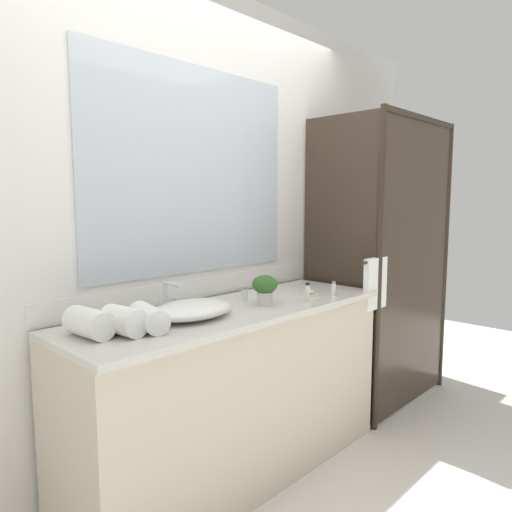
{
  "coord_description": "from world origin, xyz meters",
  "views": [
    {
      "loc": [
        -1.6,
        -1.68,
        1.44
      ],
      "look_at": [
        0.15,
        0.0,
        1.15
      ],
      "focal_mm": 32.86,
      "sensor_mm": 36.0,
      "label": 1
    }
  ],
  "objects_px": {
    "faucet": "(167,301)",
    "soap_dish": "(310,294)",
    "potted_plant": "(265,287)",
    "amenity_bottle_conditioner": "(307,293)",
    "rolled_towel_middle": "(124,321)",
    "sink_basin": "(192,310)",
    "rolled_towel_far_edge": "(148,318)",
    "amenity_bottle_body_wash": "(245,294)",
    "amenity_bottle_shampoo": "(334,289)",
    "rolled_towel_near_edge": "(89,323)"
  },
  "relations": [
    {
      "from": "potted_plant",
      "to": "amenity_bottle_conditioner",
      "type": "height_order",
      "value": "potted_plant"
    },
    {
      "from": "soap_dish",
      "to": "amenity_bottle_body_wash",
      "type": "xyz_separation_m",
      "value": [
        -0.35,
        0.17,
        0.02
      ]
    },
    {
      "from": "faucet",
      "to": "rolled_towel_near_edge",
      "type": "relative_size",
      "value": 0.82
    },
    {
      "from": "potted_plant",
      "to": "rolled_towel_middle",
      "type": "xyz_separation_m",
      "value": [
        -0.79,
        0.04,
        -0.03
      ]
    },
    {
      "from": "amenity_bottle_body_wash",
      "to": "soap_dish",
      "type": "bearing_deg",
      "value": -26.38
    },
    {
      "from": "amenity_bottle_shampoo",
      "to": "rolled_towel_middle",
      "type": "bearing_deg",
      "value": 172.98
    },
    {
      "from": "soap_dish",
      "to": "rolled_towel_near_edge",
      "type": "relative_size",
      "value": 0.48
    },
    {
      "from": "soap_dish",
      "to": "rolled_towel_far_edge",
      "type": "distance_m",
      "value": 1.03
    },
    {
      "from": "faucet",
      "to": "soap_dish",
      "type": "relative_size",
      "value": 1.7
    },
    {
      "from": "rolled_towel_near_edge",
      "to": "rolled_towel_middle",
      "type": "height_order",
      "value": "same"
    },
    {
      "from": "faucet",
      "to": "rolled_towel_middle",
      "type": "xyz_separation_m",
      "value": [
        -0.36,
        -0.22,
        0.01
      ]
    },
    {
      "from": "rolled_towel_middle",
      "to": "amenity_bottle_shampoo",
      "type": "bearing_deg",
      "value": -7.02
    },
    {
      "from": "potted_plant",
      "to": "faucet",
      "type": "bearing_deg",
      "value": 149.32
    },
    {
      "from": "rolled_towel_middle",
      "to": "amenity_bottle_conditioner",
      "type": "bearing_deg",
      "value": -8.19
    },
    {
      "from": "rolled_towel_middle",
      "to": "rolled_towel_far_edge",
      "type": "relative_size",
      "value": 0.79
    },
    {
      "from": "rolled_towel_middle",
      "to": "rolled_towel_far_edge",
      "type": "height_order",
      "value": "rolled_towel_middle"
    },
    {
      "from": "faucet",
      "to": "amenity_bottle_conditioner",
      "type": "height_order",
      "value": "faucet"
    },
    {
      "from": "sink_basin",
      "to": "rolled_towel_far_edge",
      "type": "relative_size",
      "value": 1.84
    },
    {
      "from": "rolled_towel_near_edge",
      "to": "rolled_towel_middle",
      "type": "distance_m",
      "value": 0.13
    },
    {
      "from": "faucet",
      "to": "rolled_towel_near_edge",
      "type": "bearing_deg",
      "value": -162.79
    },
    {
      "from": "amenity_bottle_conditioner",
      "to": "faucet",
      "type": "bearing_deg",
      "value": 150.75
    },
    {
      "from": "potted_plant",
      "to": "amenity_bottle_conditioner",
      "type": "bearing_deg",
      "value": -26.32
    },
    {
      "from": "faucet",
      "to": "rolled_towel_middle",
      "type": "relative_size",
      "value": 0.94
    },
    {
      "from": "sink_basin",
      "to": "soap_dish",
      "type": "relative_size",
      "value": 4.21
    },
    {
      "from": "amenity_bottle_body_wash",
      "to": "rolled_towel_near_edge",
      "type": "distance_m",
      "value": 0.9
    },
    {
      "from": "soap_dish",
      "to": "amenity_bottle_shampoo",
      "type": "distance_m",
      "value": 0.14
    },
    {
      "from": "amenity_bottle_body_wash",
      "to": "amenity_bottle_conditioner",
      "type": "distance_m",
      "value": 0.34
    },
    {
      "from": "faucet",
      "to": "potted_plant",
      "type": "height_order",
      "value": "potted_plant"
    },
    {
      "from": "amenity_bottle_shampoo",
      "to": "rolled_towel_far_edge",
      "type": "bearing_deg",
      "value": 172.75
    },
    {
      "from": "rolled_towel_near_edge",
      "to": "rolled_towel_far_edge",
      "type": "xyz_separation_m",
      "value": [
        0.22,
        -0.08,
        -0.01
      ]
    },
    {
      "from": "potted_plant",
      "to": "amenity_bottle_shampoo",
      "type": "height_order",
      "value": "potted_plant"
    },
    {
      "from": "amenity_bottle_shampoo",
      "to": "rolled_towel_near_edge",
      "type": "height_order",
      "value": "rolled_towel_near_edge"
    },
    {
      "from": "potted_plant",
      "to": "soap_dish",
      "type": "xyz_separation_m",
      "value": [
        0.35,
        -0.03,
        -0.08
      ]
    },
    {
      "from": "sink_basin",
      "to": "amenity_bottle_body_wash",
      "type": "relative_size",
      "value": 5.56
    },
    {
      "from": "potted_plant",
      "to": "soap_dish",
      "type": "distance_m",
      "value": 0.36
    },
    {
      "from": "faucet",
      "to": "rolled_towel_middle",
      "type": "height_order",
      "value": "faucet"
    },
    {
      "from": "faucet",
      "to": "soap_dish",
      "type": "distance_m",
      "value": 0.83
    },
    {
      "from": "potted_plant",
      "to": "amenity_bottle_body_wash",
      "type": "bearing_deg",
      "value": 90.29
    },
    {
      "from": "amenity_bottle_body_wash",
      "to": "amenity_bottle_shampoo",
      "type": "height_order",
      "value": "amenity_bottle_shampoo"
    },
    {
      "from": "rolled_towel_middle",
      "to": "rolled_towel_far_edge",
      "type": "xyz_separation_m",
      "value": [
        0.11,
        -0.01,
        -0.01
      ]
    },
    {
      "from": "sink_basin",
      "to": "soap_dish",
      "type": "distance_m",
      "value": 0.78
    },
    {
      "from": "soap_dish",
      "to": "amenity_bottle_body_wash",
      "type": "distance_m",
      "value": 0.39
    },
    {
      "from": "potted_plant",
      "to": "amenity_bottle_conditioner",
      "type": "relative_size",
      "value": 1.54
    },
    {
      "from": "faucet",
      "to": "amenity_bottle_body_wash",
      "type": "relative_size",
      "value": 2.25
    },
    {
      "from": "potted_plant",
      "to": "rolled_towel_near_edge",
      "type": "distance_m",
      "value": 0.91
    },
    {
      "from": "sink_basin",
      "to": "amenity_bottle_conditioner",
      "type": "xyz_separation_m",
      "value": [
        0.65,
        -0.16,
        0.01
      ]
    },
    {
      "from": "sink_basin",
      "to": "amenity_bottle_shampoo",
      "type": "distance_m",
      "value": 0.9
    },
    {
      "from": "sink_basin",
      "to": "rolled_towel_far_edge",
      "type": "xyz_separation_m",
      "value": [
        -0.25,
        -0.03,
        0.01
      ]
    },
    {
      "from": "rolled_towel_middle",
      "to": "rolled_towel_far_edge",
      "type": "bearing_deg",
      "value": -4.62
    },
    {
      "from": "sink_basin",
      "to": "rolled_towel_middle",
      "type": "relative_size",
      "value": 2.32
    }
  ]
}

